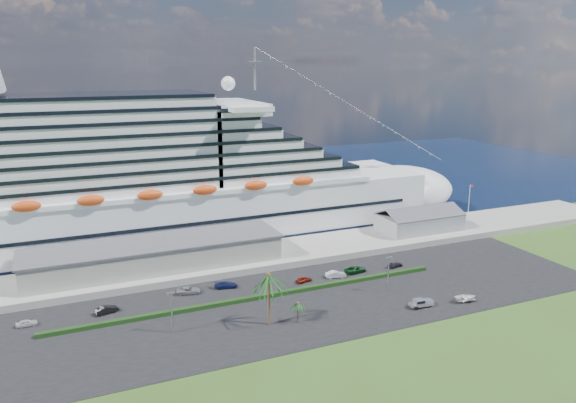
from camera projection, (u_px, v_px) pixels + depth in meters
name	position (u px, v px, depth m)	size (l,w,h in m)	color
ground	(324.00, 324.00, 109.93)	(420.00, 420.00, 0.00)	#334E1A
asphalt_lot	(300.00, 302.00, 119.69)	(140.00, 38.00, 0.12)	black
wharf	(253.00, 256.00, 145.26)	(240.00, 20.00, 1.80)	gray
water	(176.00, 189.00, 225.47)	(420.00, 160.00, 0.02)	black
cruise_ship	(149.00, 186.00, 154.38)	(191.00, 38.00, 54.00)	silver
terminal_building	(155.00, 254.00, 134.55)	(61.00, 15.00, 6.30)	gray
port_shed	(419.00, 221.00, 164.62)	(24.00, 12.31, 7.37)	gray
flagpole	(469.00, 202.00, 170.69)	(1.08, 0.16, 12.00)	silver
hedge	(257.00, 297.00, 120.91)	(88.00, 1.10, 0.90)	black
lamp_post_left	(171.00, 307.00, 104.86)	(1.60, 0.35, 8.27)	gray
lamp_post_right	(388.00, 270.00, 123.51)	(1.60, 0.35, 8.27)	gray
palm_tall	(269.00, 281.00, 107.36)	(8.82, 8.82, 11.13)	#47301E
palm_short	(298.00, 306.00, 109.52)	(3.53, 3.53, 4.56)	#47301E
parked_car_0	(27.00, 323.00, 108.60)	(1.57, 3.91, 1.33)	silver
parked_car_1	(107.00, 310.00, 114.23)	(1.65, 4.72, 1.56)	black
parked_car_2	(189.00, 290.00, 123.87)	(2.42, 5.26, 1.46)	#93949B
parked_car_3	(226.00, 285.00, 126.98)	(2.12, 5.21, 1.51)	navy
parked_car_4	(304.00, 279.00, 130.27)	(1.61, 4.00, 1.36)	maroon
parked_car_5	(336.00, 274.00, 133.04)	(1.68, 4.80, 1.58)	silver
parked_car_6	(356.00, 270.00, 136.19)	(2.53, 5.48, 1.52)	#0D3716
parked_car_7	(395.00, 265.00, 139.92)	(1.72, 4.23, 1.23)	black
pickup_truck	(421.00, 303.00, 117.00)	(5.33, 2.37, 1.83)	black
boat_trailer	(466.00, 297.00, 119.49)	(5.61, 4.09, 1.56)	gray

